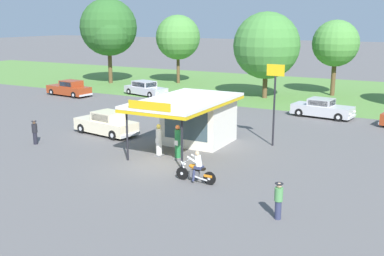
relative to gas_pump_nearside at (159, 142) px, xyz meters
name	(u,v)px	position (x,y,z in m)	size (l,w,h in m)	color
ground_plane	(158,165)	(0.82, -1.41, -0.87)	(300.00, 300.00, 0.00)	#5B5959
grass_verge_strip	(304,91)	(0.82, 28.59, -0.86)	(120.00, 24.00, 0.01)	#56843D
service_station_kiosk	(196,116)	(0.63, 3.39, 0.94)	(4.40, 7.79, 3.54)	silver
gas_pump_nearside	(159,142)	(0.00, 0.00, 0.00)	(0.44, 0.44, 1.90)	slate
gas_pump_offside	(178,144)	(1.25, 0.00, 0.04)	(0.44, 0.44, 1.98)	slate
motorcycle_with_rider	(196,169)	(3.94, -2.86, -0.21)	(2.16, 0.70, 1.58)	black
featured_classic_sedan	(106,124)	(-5.97, 2.71, -0.14)	(5.02, 2.49, 1.62)	beige
parked_car_back_row_centre_left	(322,109)	(5.78, 15.51, -0.18)	(5.08, 2.42, 1.50)	#B7B7BC
parked_car_back_row_left	(192,102)	(-4.89, 13.11, -0.18)	(5.63, 2.50, 1.52)	beige
parked_car_back_row_far_left	(69,89)	(-19.67, 13.92, -0.15)	(5.34, 2.35, 1.60)	#993819
parked_car_second_row_spare	(145,89)	(-12.91, 17.88, -0.19)	(5.30, 3.04, 1.47)	#B7B7BC
bystander_strolling_foreground	(278,200)	(8.76, -5.08, -0.06)	(0.34, 0.34, 1.52)	#2D3351
bystander_admiring_sedan	(35,132)	(-8.31, -1.48, -0.06)	(0.34, 0.34, 1.53)	black
tree_oak_far_right	(109,29)	(-21.68, 23.38, 5.70)	(6.83, 6.83, 10.17)	brown
tree_oak_right	(178,37)	(-14.53, 27.53, 4.68)	(5.35, 5.35, 8.24)	brown
tree_oak_centre	(266,46)	(-1.45, 22.19, 4.32)	(6.55, 6.55, 8.46)	brown
tree_oak_distant_spare	(336,44)	(4.23, 26.95, 4.44)	(4.70, 4.70, 7.68)	brown
roadside_pole_sign	(275,91)	(5.06, 5.31, 2.58)	(1.10, 0.12, 5.08)	black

